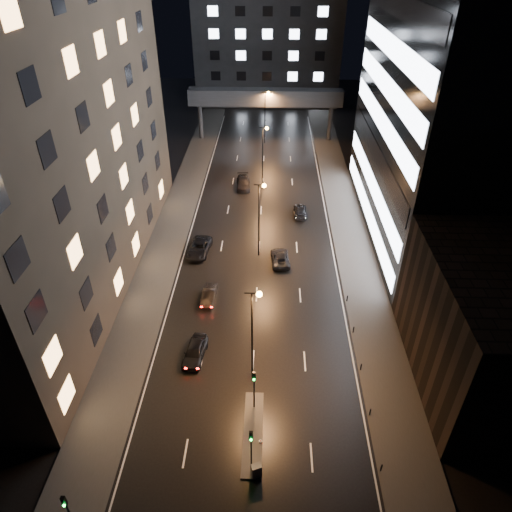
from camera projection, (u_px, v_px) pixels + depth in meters
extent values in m
plane|color=black|center=(261.00, 210.00, 68.93)|extent=(160.00, 160.00, 0.00)
cube|color=#383533|center=(173.00, 225.00, 65.13)|extent=(5.00, 110.00, 0.15)
cube|color=#383533|center=(348.00, 228.00, 64.42)|extent=(5.00, 110.00, 0.15)
cube|color=#2D2319|center=(31.00, 107.00, 45.05)|extent=(15.00, 48.00, 40.00)
cube|color=black|center=(483.00, 327.00, 39.46)|extent=(10.00, 18.00, 12.00)
cube|color=black|center=(480.00, 58.00, 52.13)|extent=(20.00, 36.00, 45.00)
cube|color=#333335|center=(268.00, 47.00, 109.51)|extent=(34.00, 14.00, 25.00)
cube|color=#333335|center=(265.00, 97.00, 88.76)|extent=(30.00, 3.00, 3.00)
cylinder|color=#333335|center=(201.00, 122.00, 91.98)|extent=(0.80, 0.80, 7.00)
cylinder|color=#333335|center=(330.00, 123.00, 91.23)|extent=(0.80, 0.80, 7.00)
cube|color=#383533|center=(253.00, 432.00, 37.63)|extent=(1.60, 8.00, 0.15)
cylinder|color=black|center=(254.00, 393.00, 38.65)|extent=(0.12, 0.12, 3.50)
cube|color=black|center=(254.00, 376.00, 37.40)|extent=(0.28, 0.22, 0.90)
sphere|color=#0CFF33|center=(254.00, 380.00, 37.45)|extent=(0.18, 0.18, 0.18)
cylinder|color=black|center=(251.00, 453.00, 34.13)|extent=(0.12, 0.12, 3.50)
cube|color=black|center=(251.00, 436.00, 32.88)|extent=(0.28, 0.22, 0.90)
sphere|color=#0CFF33|center=(251.00, 440.00, 32.92)|extent=(0.18, 0.18, 0.18)
cube|color=black|center=(64.00, 501.00, 29.19)|extent=(0.28, 0.22, 0.90)
sphere|color=#0CFF33|center=(64.00, 505.00, 29.24)|extent=(0.18, 0.18, 0.18)
cylinder|color=black|center=(381.00, 468.00, 34.67)|extent=(0.12, 0.12, 0.90)
cylinder|color=black|center=(370.00, 413.00, 38.78)|extent=(0.12, 0.12, 0.90)
cylinder|color=black|center=(361.00, 367.00, 42.89)|extent=(0.12, 0.12, 0.90)
cylinder|color=black|center=(353.00, 330.00, 47.00)|extent=(0.12, 0.12, 0.90)
cylinder|color=black|center=(347.00, 299.00, 51.11)|extent=(0.12, 0.12, 0.90)
cylinder|color=black|center=(252.00, 338.00, 39.78)|extent=(0.18, 0.18, 10.00)
cylinder|color=black|center=(252.00, 293.00, 36.93)|extent=(1.20, 0.12, 0.12)
sphere|color=#FF9E38|center=(259.00, 294.00, 36.97)|extent=(0.50, 0.50, 0.50)
cylinder|color=black|center=(259.00, 222.00, 56.22)|extent=(0.18, 0.18, 10.00)
cylinder|color=black|center=(259.00, 185.00, 53.38)|extent=(1.20, 0.12, 0.12)
sphere|color=#FF9E38|center=(264.00, 186.00, 53.42)|extent=(0.50, 0.50, 0.50)
cylinder|color=black|center=(263.00, 158.00, 72.66)|extent=(0.18, 0.18, 10.00)
cylinder|color=black|center=(263.00, 127.00, 69.82)|extent=(1.20, 0.12, 0.12)
sphere|color=#FF9E38|center=(267.00, 128.00, 69.86)|extent=(0.50, 0.50, 0.50)
cylinder|color=black|center=(265.00, 118.00, 89.11)|extent=(0.18, 0.18, 10.00)
cylinder|color=black|center=(265.00, 92.00, 86.26)|extent=(1.20, 0.12, 0.12)
sphere|color=#FF9E38|center=(268.00, 93.00, 86.30)|extent=(0.50, 0.50, 0.50)
imported|color=black|center=(195.00, 351.00, 44.13)|extent=(2.34, 4.73, 1.55)
imported|color=black|center=(209.00, 295.00, 51.34)|extent=(1.58, 3.98, 1.29)
imported|color=black|center=(199.00, 248.00, 59.10)|extent=(3.09, 5.70, 1.52)
imported|color=black|center=(243.00, 183.00, 74.95)|extent=(2.58, 5.46, 1.54)
imported|color=black|center=(280.00, 258.00, 57.41)|extent=(2.56, 4.87, 1.31)
imported|color=black|center=(300.00, 211.00, 67.38)|extent=(1.92, 4.62, 1.34)
cube|color=#464748|center=(256.00, 471.00, 34.17)|extent=(0.88, 0.74, 1.28)
cone|color=red|center=(261.00, 442.00, 36.79)|extent=(0.39, 0.39, 0.44)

